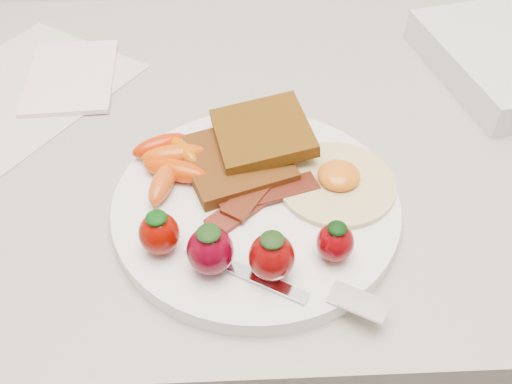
{
  "coord_description": "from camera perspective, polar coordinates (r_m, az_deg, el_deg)",
  "views": [
    {
      "loc": [
        -0.04,
        1.2,
        1.31
      ],
      "look_at": [
        -0.02,
        1.57,
        0.93
      ],
      "focal_mm": 40.0,
      "sensor_mm": 36.0,
      "label": 1
    }
  ],
  "objects": [
    {
      "name": "toast_lower",
      "position": [
        0.56,
        -2.07,
        3.16
      ],
      "size": [
        0.12,
        0.12,
        0.01
      ],
      "primitive_type": "cube",
      "rotation": [
        0.0,
        0.0,
        0.34
      ],
      "color": "black",
      "rests_on": "plate"
    },
    {
      "name": "paper_sheet",
      "position": [
        0.75,
        -22.99,
        9.02
      ],
      "size": [
        0.31,
        0.33,
        0.0
      ],
      "primitive_type": "cube",
      "rotation": [
        0.0,
        0.0,
        -0.6
      ],
      "color": "beige",
      "rests_on": "counter"
    },
    {
      "name": "plate",
      "position": [
        0.54,
        0.0,
        -1.4
      ],
      "size": [
        0.27,
        0.27,
        0.02
      ],
      "primitive_type": "cylinder",
      "color": "white",
      "rests_on": "counter"
    },
    {
      "name": "notepad",
      "position": [
        0.75,
        -18.01,
        10.93
      ],
      "size": [
        0.11,
        0.15,
        0.01
      ],
      "primitive_type": "cube",
      "rotation": [
        0.0,
        0.0,
        0.05
      ],
      "color": "white",
      "rests_on": "paper_sheet"
    },
    {
      "name": "fork",
      "position": [
        0.47,
        3.97,
        -9.3
      ],
      "size": [
        0.17,
        0.09,
        0.0
      ],
      "color": "silver",
      "rests_on": "plate"
    },
    {
      "name": "fried_egg",
      "position": [
        0.55,
        8.1,
        1.1
      ],
      "size": [
        0.12,
        0.12,
        0.02
      ],
      "color": "#F1EAC3",
      "rests_on": "plate"
    },
    {
      "name": "toast_upper",
      "position": [
        0.57,
        0.64,
        5.97
      ],
      "size": [
        0.11,
        0.11,
        0.02
      ],
      "primitive_type": "cube",
      "rotation": [
        0.0,
        -0.1,
        0.19
      ],
      "color": "#4A2908",
      "rests_on": "toast_lower"
    },
    {
      "name": "counter",
      "position": [
        0.99,
        0.85,
        -13.93
      ],
      "size": [
        2.0,
        0.6,
        0.9
      ],
      "primitive_type": "cube",
      "color": "gray",
      "rests_on": "ground"
    },
    {
      "name": "strawberries",
      "position": [
        0.47,
        -1.83,
        -5.46
      ],
      "size": [
        0.18,
        0.07,
        0.05
      ],
      "color": "#750700",
      "rests_on": "plate"
    },
    {
      "name": "bacon_strips",
      "position": [
        0.53,
        0.38,
        -0.12
      ],
      "size": [
        0.11,
        0.11,
        0.01
      ],
      "color": "#4E170B",
      "rests_on": "plate"
    },
    {
      "name": "baby_carrots",
      "position": [
        0.56,
        -8.5,
        3.04
      ],
      "size": [
        0.08,
        0.1,
        0.02
      ],
      "color": "#C84B05",
      "rests_on": "plate"
    }
  ]
}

